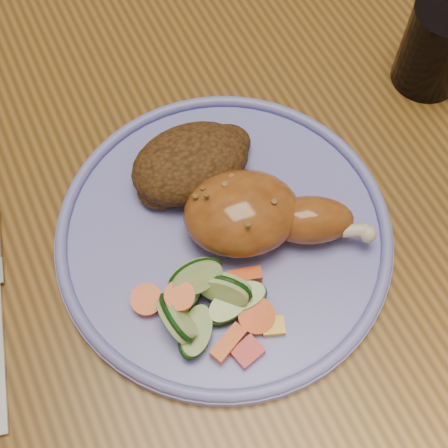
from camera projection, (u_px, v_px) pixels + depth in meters
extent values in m
plane|color=#51361B|center=(226.00, 341.00, 1.26)|extent=(4.00, 4.00, 0.00)
cube|color=brown|center=(228.00, 127.00, 0.61)|extent=(0.90, 1.40, 0.04)
cylinder|color=#4C2D16|center=(59.00, 180.00, 1.20)|extent=(0.04, 0.04, 0.41)
cylinder|color=#4C2D16|center=(6.00, 50.00, 1.34)|extent=(0.04, 0.04, 0.41)
cylinder|color=#4C2D16|center=(228.00, 114.00, 1.27)|extent=(0.04, 0.04, 0.41)
cylinder|color=#7173CD|center=(224.00, 235.00, 0.53)|extent=(0.28, 0.28, 0.01)
torus|color=#7173CD|center=(224.00, 229.00, 0.52)|extent=(0.28, 0.28, 0.01)
ellipsoid|color=#96521F|center=(242.00, 213.00, 0.50)|extent=(0.11, 0.10, 0.05)
ellipsoid|color=#96521F|center=(309.00, 220.00, 0.51)|extent=(0.08, 0.07, 0.04)
sphere|color=beige|center=(368.00, 234.00, 0.50)|extent=(0.01, 0.01, 0.01)
ellipsoid|color=#4E2F13|center=(190.00, 163.00, 0.53)|extent=(0.10, 0.08, 0.05)
ellipsoid|color=#4E2F13|center=(223.00, 146.00, 0.55)|extent=(0.05, 0.04, 0.03)
ellipsoid|color=#4E2F13|center=(162.00, 189.00, 0.53)|extent=(0.04, 0.04, 0.02)
cube|color=#A50A05|center=(247.00, 352.00, 0.47)|extent=(0.03, 0.02, 0.01)
cube|color=#E5A507|center=(273.00, 326.00, 0.48)|extent=(0.02, 0.02, 0.01)
cylinder|color=#F94708|center=(256.00, 316.00, 0.48)|extent=(0.03, 0.03, 0.01)
cylinder|color=#F94708|center=(147.00, 300.00, 0.49)|extent=(0.03, 0.03, 0.01)
cube|color=#F94708|center=(245.00, 277.00, 0.50)|extent=(0.03, 0.02, 0.01)
cube|color=#F94708|center=(228.00, 344.00, 0.47)|extent=(0.03, 0.02, 0.01)
cylinder|color=#F94708|center=(179.00, 296.00, 0.47)|extent=(0.02, 0.02, 0.01)
cylinder|color=#C2DD90|center=(230.00, 304.00, 0.49)|extent=(0.05, 0.05, 0.02)
cylinder|color=#C2DD90|center=(181.00, 298.00, 0.49)|extent=(0.05, 0.06, 0.02)
cylinder|color=#C2DD90|center=(195.00, 332.00, 0.47)|extent=(0.06, 0.06, 0.02)
cylinder|color=#C2DD90|center=(177.00, 317.00, 0.47)|extent=(0.04, 0.04, 0.04)
cylinder|color=#C2DD90|center=(224.00, 288.00, 0.48)|extent=(0.05, 0.05, 0.04)
cylinder|color=#C2DD90|center=(195.00, 276.00, 0.47)|extent=(0.04, 0.04, 0.04)
cylinder|color=#C2DD90|center=(240.00, 298.00, 0.49)|extent=(0.04, 0.05, 0.02)
cylinder|color=black|center=(437.00, 46.00, 0.58)|extent=(0.07, 0.07, 0.09)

